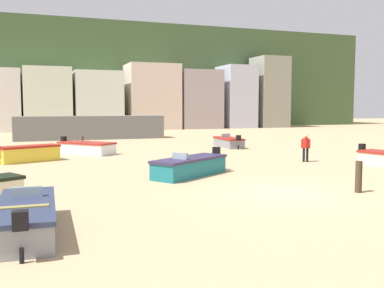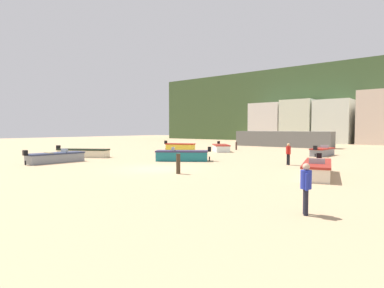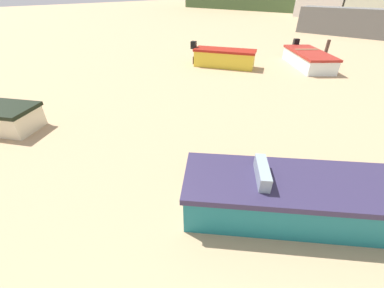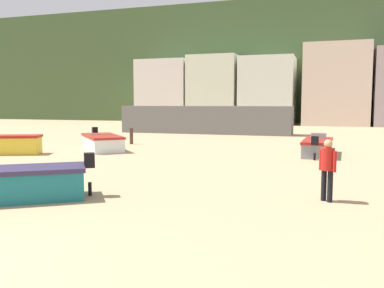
# 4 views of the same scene
# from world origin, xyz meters

# --- Properties ---
(ground_plane) EXTENTS (160.00, 160.00, 0.00)m
(ground_plane) POSITION_xyz_m (0.00, 0.00, 0.00)
(ground_plane) COLOR tan
(headland_hill) EXTENTS (90.00, 32.00, 15.72)m
(headland_hill) POSITION_xyz_m (0.00, 66.00, 7.86)
(headland_hill) COLOR #3B512D
(headland_hill) RESTS_ON ground
(harbor_pier) EXTENTS (14.38, 2.40, 2.31)m
(harbor_pier) POSITION_xyz_m (-3.61, 30.00, 1.15)
(harbor_pier) COLOR slate
(harbor_pier) RESTS_ON ground
(townhouse_far_left) EXTENTS (6.58, 5.69, 7.99)m
(townhouse_far_left) POSITION_xyz_m (-13.71, 46.85, 3.99)
(townhouse_far_left) COLOR silver
(townhouse_far_left) RESTS_ON ground
(townhouse_left) EXTENTS (5.97, 5.45, 8.32)m
(townhouse_left) POSITION_xyz_m (-7.19, 46.72, 4.16)
(townhouse_left) COLOR silver
(townhouse_left) RESTS_ON ground
(townhouse_centre_left) EXTENTS (6.30, 6.28, 7.99)m
(townhouse_centre_left) POSITION_xyz_m (-0.68, 47.14, 3.99)
(townhouse_centre_left) COLOR silver
(townhouse_centre_left) RESTS_ON ground
(townhouse_centre) EXTENTS (7.16, 6.69, 9.19)m
(townhouse_centre) POSITION_xyz_m (7.03, 47.34, 4.60)
(townhouse_centre) COLOR beige
(townhouse_centre) RESTS_ON ground
(boat_white_0) EXTENTS (3.86, 4.06, 1.14)m
(boat_white_0) POSITION_xyz_m (-5.52, 16.35, 0.42)
(boat_white_0) COLOR white
(boat_white_0) RESTS_ON ground
(boat_cream_1) EXTENTS (2.72, 5.61, 1.12)m
(boat_cream_1) POSITION_xyz_m (9.52, 3.37, 0.41)
(boat_cream_1) COLOR beige
(boat_cream_1) RESTS_ON ground
(boat_cream_2) EXTENTS (4.87, 3.46, 1.11)m
(boat_cream_2) POSITION_xyz_m (-11.54, 1.81, 0.40)
(boat_cream_2) COLOR beige
(boat_cream_2) RESTS_ON ground
(boat_grey_3) EXTENTS (1.48, 4.00, 1.09)m
(boat_grey_3) POSITION_xyz_m (5.72, 17.60, 0.40)
(boat_grey_3) COLOR gray
(boat_grey_3) RESTS_ON ground
(boat_teal_4) EXTENTS (4.36, 3.62, 1.19)m
(boat_teal_4) POSITION_xyz_m (-1.98, 5.03, 0.45)
(boat_teal_4) COLOR #1A6D74
(boat_teal_4) RESTS_ON ground
(boat_grey_5) EXTENTS (1.52, 4.64, 1.11)m
(boat_grey_5) POSITION_xyz_m (-9.01, -2.25, 0.41)
(boat_grey_5) COLOR gray
(boat_grey_5) RESTS_ON ground
(boat_yellow_6) EXTENTS (3.69, 2.40, 1.28)m
(boat_yellow_6) POSITION_xyz_m (-9.15, 13.14, 0.49)
(boat_yellow_6) COLOR yellow
(boat_yellow_6) RESTS_ON ground
(mooring_post_near_water) EXTENTS (0.22, 0.22, 1.01)m
(mooring_post_near_water) POSITION_xyz_m (-5.44, 19.77, 0.50)
(mooring_post_near_water) COLOR #4C352C
(mooring_post_near_water) RESTS_ON ground
(mooring_post_mid_beach) EXTENTS (0.25, 0.25, 1.20)m
(mooring_post_mid_beach) POSITION_xyz_m (2.70, -0.83, 0.60)
(mooring_post_mid_beach) COLOR #3F3123
(mooring_post_mid_beach) RESTS_ON ground
(beach_walker_foreground) EXTENTS (0.48, 0.48, 1.62)m
(beach_walker_foreground) POSITION_xyz_m (6.13, 7.66, 0.95)
(beach_walker_foreground) COLOR black
(beach_walker_foreground) RESTS_ON ground
(beach_walker_distant) EXTENTS (0.45, 0.52, 1.62)m
(beach_walker_distant) POSITION_xyz_m (11.70, -5.09, 0.95)
(beach_walker_distant) COLOR black
(beach_walker_distant) RESTS_ON ground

